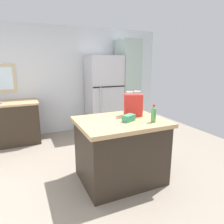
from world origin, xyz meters
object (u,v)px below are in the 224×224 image
object	(u,v)px
kitchen_island	(120,150)
refrigerator	(104,94)
small_box	(129,118)
tall_cabinet	(127,85)
shopping_bag	(133,105)
bottle	(154,114)

from	to	relation	value
kitchen_island	refrigerator	world-z (taller)	refrigerator
refrigerator	small_box	size ratio (longest dim) A/B	10.49
refrigerator	tall_cabinet	distance (m)	0.68
refrigerator	tall_cabinet	xyz separation A→B (m)	(0.65, 0.00, 0.19)
kitchen_island	shopping_bag	world-z (taller)	shopping_bag
kitchen_island	small_box	distance (m)	0.51
refrigerator	tall_cabinet	bearing A→B (deg)	0.02
bottle	kitchen_island	bearing A→B (deg)	143.24
shopping_bag	small_box	bearing A→B (deg)	-130.27
shopping_bag	bottle	world-z (taller)	shopping_bag
refrigerator	bottle	size ratio (longest dim) A/B	7.61
refrigerator	shopping_bag	world-z (taller)	refrigerator
kitchen_island	bottle	world-z (taller)	bottle
small_box	kitchen_island	bearing A→B (deg)	127.60
shopping_bag	bottle	bearing A→B (deg)	-79.62
tall_cabinet	kitchen_island	bearing A→B (deg)	-120.36
shopping_bag	bottle	xyz separation A→B (m)	(0.08, -0.42, -0.06)
bottle	small_box	bearing A→B (deg)	148.88
kitchen_island	small_box	size ratio (longest dim) A/B	6.82
shopping_bag	small_box	xyz separation A→B (m)	(-0.21, -0.25, -0.12)
small_box	bottle	distance (m)	0.34
refrigerator	small_box	distance (m)	2.35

